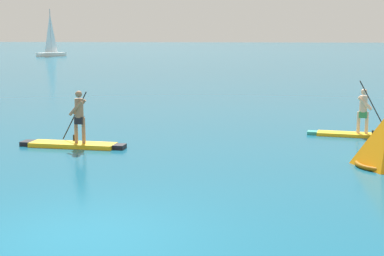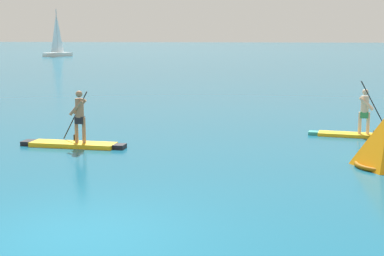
{
  "view_description": "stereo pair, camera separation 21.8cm",
  "coord_description": "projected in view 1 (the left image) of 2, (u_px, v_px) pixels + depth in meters",
  "views": [
    {
      "loc": [
        3.23,
        -9.39,
        3.5
      ],
      "look_at": [
        0.96,
        7.82,
        0.63
      ],
      "focal_mm": 53.79,
      "sensor_mm": 36.0,
      "label": 1
    },
    {
      "loc": [
        3.45,
        -9.36,
        3.5
      ],
      "look_at": [
        0.96,
        7.82,
        0.63
      ],
      "focal_mm": 53.79,
      "sensor_mm": 36.0,
      "label": 2
    }
  ],
  "objects": [
    {
      "name": "paddleboarder_far_right",
      "position": [
        360.0,
        127.0,
        19.68
      ],
      "size": [
        3.43,
        1.15,
        1.98
      ],
      "rotation": [
        0.0,
        0.0,
        -0.16
      ],
      "color": "yellow",
      "rests_on": "ground"
    },
    {
      "name": "sailboat_left_horizon",
      "position": [
        51.0,
        49.0,
        88.11
      ],
      "size": [
        3.7,
        4.6,
        7.17
      ],
      "rotation": [
        0.0,
        0.0,
        0.97
      ],
      "color": "white",
      "rests_on": "ground"
    },
    {
      "name": "ground",
      "position": [
        80.0,
        233.0,
        10.17
      ],
      "size": [
        440.0,
        440.0,
        0.0
      ],
      "primitive_type": "plane",
      "color": "#145B7A"
    },
    {
      "name": "paddleboarder_mid_center",
      "position": [
        74.0,
        137.0,
        17.88
      ],
      "size": [
        3.4,
        1.01,
        1.77
      ],
      "rotation": [
        0.0,
        0.0,
        3.07
      ],
      "color": "yellow",
      "rests_on": "ground"
    }
  ]
}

